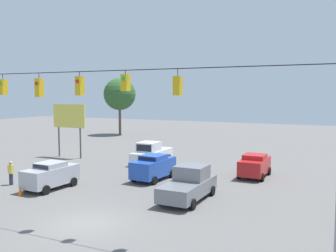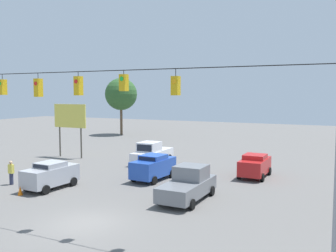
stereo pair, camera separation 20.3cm
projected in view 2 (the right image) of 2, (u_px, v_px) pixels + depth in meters
ground_plane at (85, 223)px, 19.47m from camera, size 140.00×140.00×0.00m
overhead_signal_span at (78, 117)px, 18.78m from camera, size 23.97×0.38×8.62m
sedan_red_oncoming_far at (255, 165)px, 30.13m from camera, size 2.10×4.02×1.85m
pickup_truck_white_withflow_far at (152, 153)px, 36.21m from camera, size 2.20×5.44×2.12m
sedan_silver_parked_shoulder at (51, 175)px, 26.49m from camera, size 2.16×4.15×1.90m
pickup_truck_grey_crossing_near at (188, 184)px, 23.73m from camera, size 2.34×5.24×2.12m
sedan_blue_withflow_mid at (153, 167)px, 29.22m from camera, size 2.28×4.27×1.98m
traffic_cone_nearest at (20, 191)px, 24.79m from camera, size 0.33×0.33×0.63m
traffic_cone_second at (48, 182)px, 27.18m from camera, size 0.33×0.33×0.63m
traffic_cone_third at (72, 175)px, 29.60m from camera, size 0.33×0.33×0.63m
roadside_billboard at (70, 119)px, 39.31m from camera, size 4.07×0.16×5.63m
pedestrian at (11, 173)px, 27.64m from camera, size 0.40×0.28×1.78m
tree_horizon_left at (121, 94)px, 61.07m from camera, size 5.24×5.24×9.27m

